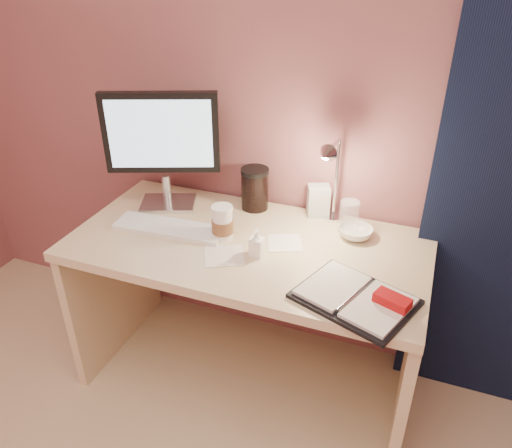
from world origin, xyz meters
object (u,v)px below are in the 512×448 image
(clear_cup, at_px, (349,217))
(desk_lamp, at_px, (334,177))
(desk, at_px, (254,278))
(lotion_bottle, at_px, (257,243))
(dark_jar, at_px, (255,191))
(planner, at_px, (358,298))
(product_box, at_px, (318,201))
(monitor, at_px, (162,140))
(keyboard, at_px, (170,228))
(bowl, at_px, (356,233))
(coffee_cup, at_px, (223,223))

(clear_cup, xyz_separation_m, desk_lamp, (-0.07, -0.01, 0.17))
(desk, bearing_deg, lotion_bottle, -65.64)
(clear_cup, bearing_deg, desk, -157.31)
(dark_jar, bearing_deg, planner, -41.79)
(planner, distance_m, product_box, 0.60)
(planner, bearing_deg, dark_jar, 158.67)
(monitor, bearing_deg, lotion_bottle, -46.01)
(monitor, bearing_deg, clear_cup, -17.33)
(product_box, bearing_deg, desk, -152.29)
(keyboard, xyz_separation_m, planner, (0.81, -0.19, 0.00))
(planner, xyz_separation_m, lotion_bottle, (-0.41, 0.14, 0.04))
(monitor, xyz_separation_m, dark_jar, (0.37, 0.12, -0.22))
(clear_cup, relative_size, bowl, 0.99)
(bowl, xyz_separation_m, lotion_bottle, (-0.32, -0.26, 0.03))
(desk, relative_size, product_box, 10.29)
(planner, relative_size, lotion_bottle, 4.02)
(planner, xyz_separation_m, product_box, (-0.27, 0.53, 0.05))
(lotion_bottle, distance_m, dark_jar, 0.38)
(monitor, xyz_separation_m, coffee_cup, (0.34, -0.17, -0.24))
(product_box, bearing_deg, desk_lamp, -74.73)
(planner, xyz_separation_m, bowl, (-0.09, 0.40, 0.01))
(coffee_cup, distance_m, desk_lamp, 0.47)
(bowl, bearing_deg, lotion_bottle, -141.18)
(planner, relative_size, product_box, 3.22)
(keyboard, bearing_deg, clear_cup, 16.18)
(desk, distance_m, bowl, 0.47)
(planner, bearing_deg, keyboard, -172.53)
(keyboard, relative_size, desk_lamp, 1.21)
(planner, height_order, desk_lamp, desk_lamp)
(monitor, xyz_separation_m, planner, (0.92, -0.38, -0.29))
(keyboard, xyz_separation_m, clear_cup, (0.68, 0.25, 0.06))
(monitor, distance_m, coffee_cup, 0.45)
(desk, xyz_separation_m, clear_cup, (0.35, 0.15, 0.29))
(planner, xyz_separation_m, desk_lamp, (-0.19, 0.42, 0.22))
(keyboard, height_order, lotion_bottle, lotion_bottle)
(lotion_bottle, bearing_deg, clear_cup, 45.81)
(keyboard, relative_size, product_box, 3.37)
(lotion_bottle, relative_size, product_box, 0.80)
(coffee_cup, xyz_separation_m, desk_lamp, (0.38, 0.21, 0.17))
(monitor, height_order, planner, monitor)
(keyboard, relative_size, coffee_cup, 3.29)
(coffee_cup, height_order, lotion_bottle, coffee_cup)
(monitor, height_order, keyboard, monitor)
(desk, height_order, keyboard, keyboard)
(planner, distance_m, clear_cup, 0.45)
(lotion_bottle, bearing_deg, planner, -19.09)
(monitor, height_order, bowl, monitor)
(clear_cup, bearing_deg, product_box, 148.27)
(coffee_cup, bearing_deg, monitor, 154.23)
(desk, relative_size, keyboard, 3.05)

